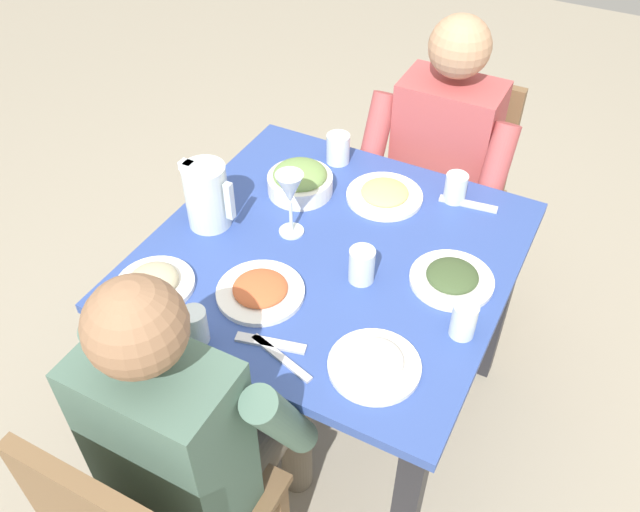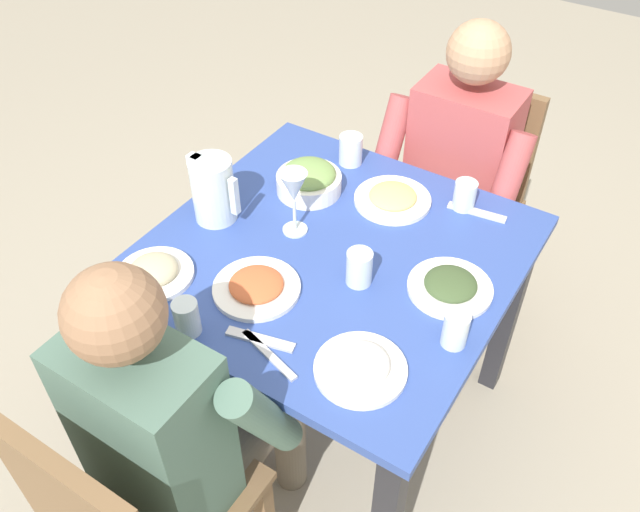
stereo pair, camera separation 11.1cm
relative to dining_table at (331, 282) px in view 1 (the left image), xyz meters
The scene contains 21 objects.
ground_plane 0.64m from the dining_table, ahead, with size 8.00×8.00×0.00m, color #9E937F.
dining_table is the anchor object (origin of this frame).
chair_far 0.79m from the dining_table, 83.10° to the left, with size 0.40×0.40×0.88m.
diner_near 0.57m from the dining_table, 95.61° to the right, with size 0.48×0.53×1.18m.
diner_far 0.57m from the dining_table, 80.63° to the left, with size 0.48×0.53×1.18m.
water_pitcher 0.42m from the dining_table, behind, with size 0.16×0.12×0.19m.
salad_bowl 0.32m from the dining_table, 136.35° to the left, with size 0.19×0.19×0.09m.
plate_fries 0.31m from the dining_table, 82.45° to the left, with size 0.23×0.23×0.04m.
plate_yoghurt 0.43m from the dining_table, 49.29° to the right, with size 0.21×0.21×0.05m.
plate_rice_curry 0.28m from the dining_table, 110.06° to the right, with size 0.22×0.22×0.04m.
plate_dolmas 0.36m from the dining_table, ahead, with size 0.22×0.22×0.04m.
plate_beans 0.49m from the dining_table, 135.43° to the right, with size 0.20×0.20×0.05m.
water_glass_near_left 0.22m from the dining_table, 27.84° to the right, with size 0.07×0.07×0.10m, color silver.
water_glass_near_right 0.46m from the dining_table, 16.33° to the right, with size 0.06×0.06×0.09m, color silver.
water_glass_far_left 0.48m from the dining_table, 108.28° to the right, with size 0.06×0.06×0.09m, color silver.
water_glass_center 0.46m from the dining_table, 58.75° to the left, with size 0.06×0.06×0.09m, color silver.
water_glass_by_pitcher 0.45m from the dining_table, 113.88° to the left, with size 0.07×0.07×0.09m, color silver.
wine_glass 0.29m from the dining_table, behind, with size 0.08×0.08×0.20m.
fork_near 0.47m from the dining_table, 53.38° to the left, with size 0.17×0.03×0.01m, color silver.
knife_near 0.41m from the dining_table, 80.31° to the right, with size 0.18×0.02×0.01m, color silver.
fork_far 0.38m from the dining_table, 86.50° to the right, with size 0.17×0.03×0.01m, color silver.
Camera 1 is at (0.58, -1.18, 1.96)m, focal length 36.95 mm.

